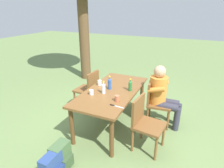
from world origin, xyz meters
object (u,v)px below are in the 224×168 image
(cup_terracotta, at_px, (117,98))
(backpack_by_far_side, at_px, (61,157))
(dining_table, at_px, (112,94))
(cup_glass, at_px, (91,92))
(chair_far_right, at_px, (89,88))
(chair_near_right, at_px, (155,100))
(bottle_blue, at_px, (110,84))
(cup_white, at_px, (100,83))
(backpack_by_near_side, at_px, (52,168))
(person_in_white_shirt, at_px, (162,93))
(chair_near_left, at_px, (145,121))
(bottle_clear, at_px, (104,88))
(bottle_green, at_px, (130,86))
(table_knife, at_px, (116,106))

(cup_terracotta, height_order, backpack_by_far_side, cup_terracotta)
(cup_terracotta, relative_size, backpack_by_far_side, 0.24)
(dining_table, height_order, cup_glass, cup_glass)
(chair_far_right, bearing_deg, chair_near_right, -90.18)
(chair_near_right, xyz_separation_m, bottle_blue, (-0.37, 0.79, 0.35))
(cup_white, bearing_deg, backpack_by_near_side, -175.10)
(dining_table, xyz_separation_m, cup_glass, (-0.32, 0.25, 0.13))
(person_in_white_shirt, bearing_deg, chair_near_left, 172.14)
(cup_glass, bearing_deg, cup_white, 9.03)
(cup_glass, bearing_deg, dining_table, -38.09)
(cup_glass, bearing_deg, bottle_clear, -52.55)
(cup_white, bearing_deg, backpack_by_far_side, -175.21)
(chair_near_right, bearing_deg, cup_glass, 125.74)
(chair_near_right, height_order, cup_terracotta, chair_near_right)
(chair_far_right, xyz_separation_m, bottle_clear, (-0.58, -0.66, 0.34))
(person_in_white_shirt, xyz_separation_m, cup_terracotta, (-0.77, 0.59, 0.12))
(cup_terracotta, xyz_separation_m, backpack_by_near_side, (-1.14, 0.44, -0.59))
(dining_table, height_order, cup_white, cup_white)
(bottle_green, xyz_separation_m, table_knife, (-0.65, 0.00, -0.09))
(chair_near_left, xyz_separation_m, table_knife, (-0.15, 0.43, 0.24))
(chair_near_left, relative_size, bottle_blue, 3.39)
(bottle_clear, distance_m, cup_glass, 0.22)
(dining_table, relative_size, bottle_green, 7.78)
(chair_far_right, xyz_separation_m, bottle_blue, (-0.37, -0.68, 0.35))
(bottle_blue, distance_m, table_knife, 0.68)
(bottle_clear, bearing_deg, person_in_white_shirt, -57.56)
(bottle_clear, xyz_separation_m, cup_glass, (-0.13, 0.17, -0.05))
(bottle_clear, distance_m, cup_terracotta, 0.38)
(cup_glass, xyz_separation_m, cup_terracotta, (-0.05, -0.50, 0.01))
(bottle_green, bearing_deg, bottle_blue, 103.68)
(person_in_white_shirt, height_order, backpack_by_near_side, person_in_white_shirt)
(cup_white, bearing_deg, bottle_green, -90.68)
(chair_far_right, height_order, backpack_by_far_side, chair_far_right)
(cup_white, height_order, table_knife, cup_white)
(cup_glass, distance_m, table_knife, 0.60)
(chair_near_right, height_order, table_knife, chair_near_right)
(chair_near_left, height_order, bottle_green, bottle_green)
(cup_white, bearing_deg, cup_terracotta, -130.37)
(cup_white, bearing_deg, chair_far_right, 56.59)
(bottle_clear, relative_size, cup_terracotta, 2.34)
(bottle_blue, bearing_deg, cup_white, 69.52)
(bottle_clear, bearing_deg, chair_near_right, -54.63)
(table_knife, xyz_separation_m, backpack_by_far_side, (-0.76, 0.51, -0.54))
(bottle_blue, distance_m, backpack_by_near_side, 1.66)
(bottle_blue, relative_size, cup_terracotta, 2.65)
(table_knife, relative_size, backpack_by_near_side, 0.61)
(dining_table, distance_m, cup_white, 0.37)
(dining_table, bearing_deg, backpack_by_near_side, 173.15)
(bottle_green, distance_m, backpack_by_near_side, 1.81)
(table_knife, height_order, backpack_by_far_side, table_knife)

